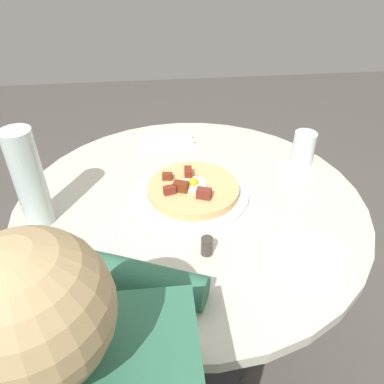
% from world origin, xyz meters
% --- Properties ---
extents(ground_plane, '(6.00, 6.00, 0.00)m').
position_xyz_m(ground_plane, '(0.00, 0.00, 0.00)').
color(ground_plane, '#4C4742').
extents(dining_table, '(0.95, 0.95, 0.75)m').
position_xyz_m(dining_table, '(0.00, 0.00, 0.57)').
color(dining_table, beige).
rests_on(dining_table, ground_plane).
extents(pizza_plate, '(0.31, 0.31, 0.01)m').
position_xyz_m(pizza_plate, '(0.01, 0.02, 0.76)').
color(pizza_plate, white).
rests_on(pizza_plate, dining_table).
extents(breakfast_pizza, '(0.25, 0.25, 0.05)m').
position_xyz_m(breakfast_pizza, '(0.01, 0.02, 0.78)').
color(breakfast_pizza, tan).
rests_on(breakfast_pizza, pizza_plate).
extents(bread_plate, '(0.18, 0.18, 0.01)m').
position_xyz_m(bread_plate, '(0.24, -0.24, 0.76)').
color(bread_plate, white).
rests_on(bread_plate, dining_table).
extents(napkin, '(0.18, 0.15, 0.00)m').
position_xyz_m(napkin, '(-0.04, 0.33, 0.75)').
color(napkin, white).
rests_on(napkin, dining_table).
extents(fork, '(0.18, 0.02, 0.00)m').
position_xyz_m(fork, '(-0.04, 0.31, 0.76)').
color(fork, silver).
rests_on(fork, napkin).
extents(knife, '(0.18, 0.02, 0.00)m').
position_xyz_m(knife, '(-0.05, 0.35, 0.76)').
color(knife, silver).
rests_on(knife, napkin).
extents(water_glass, '(0.07, 0.07, 0.10)m').
position_xyz_m(water_glass, '(0.37, 0.16, 0.80)').
color(water_glass, silver).
rests_on(water_glass, dining_table).
extents(water_bottle, '(0.07, 0.07, 0.26)m').
position_xyz_m(water_bottle, '(-0.39, -0.04, 0.88)').
color(water_bottle, silver).
rests_on(water_bottle, dining_table).
extents(salt_shaker, '(0.03, 0.03, 0.05)m').
position_xyz_m(salt_shaker, '(-0.23, -0.24, 0.77)').
color(salt_shaker, white).
rests_on(salt_shaker, dining_table).
extents(pepper_shaker, '(0.03, 0.03, 0.05)m').
position_xyz_m(pepper_shaker, '(0.02, -0.21, 0.77)').
color(pepper_shaker, '#3F3833').
rests_on(pepper_shaker, dining_table).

